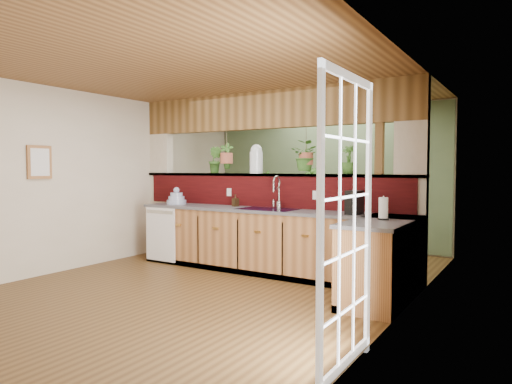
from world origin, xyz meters
The scene contains 28 objects.
ground centered at (0.00, 0.00, 0.00)m, with size 4.60×7.00×0.01m, color #4D3317.
ceiling centered at (0.00, 0.00, 2.60)m, with size 4.60×7.00×0.01m, color brown.
wall_back centered at (0.00, 3.50, 1.30)m, with size 4.60×0.02×2.60m, color beige.
wall_left centered at (-2.30, 0.00, 1.30)m, with size 0.02×7.00×2.60m, color beige.
wall_right centered at (2.30, 0.00, 1.30)m, with size 0.02×7.00×2.60m, color beige.
pass_through_partition centered at (0.03, 1.35, 1.19)m, with size 4.60×0.21×2.60m.
pass_through_ledge centered at (0.00, 1.35, 1.37)m, with size 4.60×0.21×0.04m, color brown.
header_beam centered at (0.00, 1.35, 2.33)m, with size 4.60×0.15×0.55m, color brown.
sage_backwall centered at (0.00, 3.48, 1.30)m, with size 4.55×0.02×2.55m, color #5A744F.
countertop centered at (0.84, 0.87, 0.45)m, with size 4.14×1.52×0.90m.
dishwasher centered at (-1.48, 0.66, 0.46)m, with size 0.58×0.03×0.82m.
navy_sink centered at (0.25, 0.98, 0.82)m, with size 0.82×0.50×0.18m.
french_door centered at (2.27, -1.30, 1.05)m, with size 0.06×1.02×2.16m, color white.
framed_print centered at (-2.27, -0.80, 1.55)m, with size 0.04×0.35×0.45m.
faucet centered at (0.32, 1.13, 1.15)m, with size 0.20×0.20×0.47m.
dish_stack centered at (-1.42, 0.97, 0.98)m, with size 0.31×0.31×0.27m.
soap_dispenser centered at (-0.38, 1.11, 0.99)m, with size 0.08×0.08×0.18m, color #382814.
coffee_maker centered at (1.52, 0.92, 1.04)m, with size 0.16×0.26×0.29m.
paper_towel centered at (2.00, 0.53, 1.02)m, with size 0.12×0.12×0.26m.
glass_jar centered at (-0.17, 1.35, 1.61)m, with size 0.20×0.20×0.43m.
ledge_plant_left centered at (-0.93, 1.35, 1.60)m, with size 0.23×0.19×0.42m, color #315D20.
ledge_plant_right centered at (1.29, 1.35, 1.58)m, with size 0.22×0.22×0.39m, color #315D20.
hanging_plant_a centered at (-0.72, 1.35, 1.79)m, with size 0.26×0.22×0.54m.
hanging_plant_b centered at (0.66, 1.35, 1.83)m, with size 0.42×0.37×0.55m.
shelving_console centered at (-0.56, 3.25, 0.50)m, with size 1.36×0.36×0.91m, color black.
shelf_plant_a centered at (-1.12, 3.25, 1.19)m, with size 0.25×0.17×0.47m, color #315D20.
shelf_plant_b centered at (-0.14, 3.25, 1.21)m, with size 0.29×0.29×0.52m, color #315D20.
floor_plant centered at (0.70, 2.32, 0.40)m, with size 0.72×0.62×0.80m, color #315D20.
Camera 1 is at (3.46, -4.47, 1.47)m, focal length 32.00 mm.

